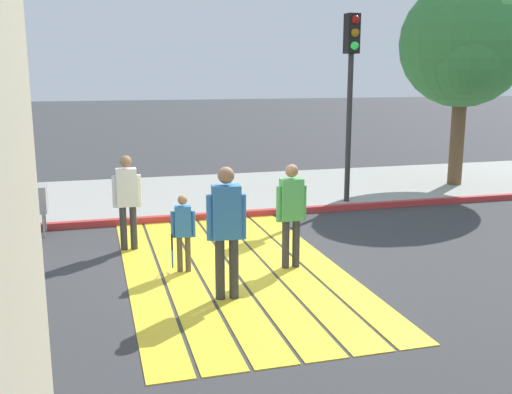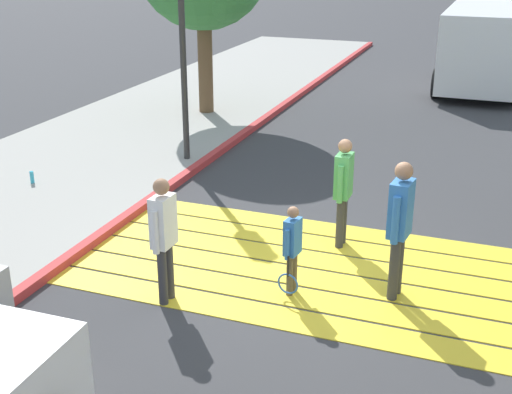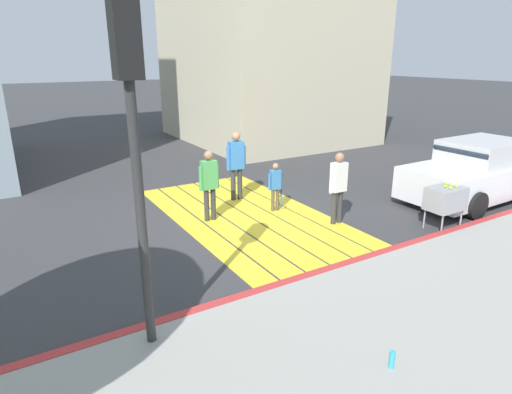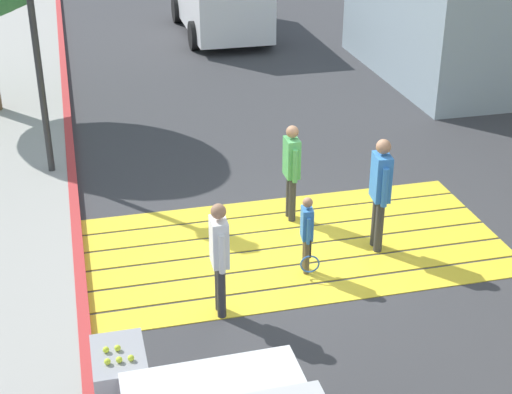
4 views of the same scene
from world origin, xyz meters
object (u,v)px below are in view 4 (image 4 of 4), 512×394
Objects in this scene: traffic_light_corner at (33,11)px; pedestrian_adult_side at (292,166)px; pedestrian_adult_trailing at (380,187)px; pedestrian_adult_lead at (219,252)px; tennis_ball_cart at (120,373)px; pedestrian_child_with_racket at (307,232)px.

traffic_light_corner is 2.59× the size of pedestrian_adult_side.
pedestrian_adult_lead is at bearing -157.12° from pedestrian_adult_trailing.
pedestrian_adult_lead reaches higher than tennis_ball_cart.
traffic_light_corner reaches higher than pedestrian_adult_trailing.
pedestrian_adult_side is at bearing 55.07° from pedestrian_adult_lead.
pedestrian_adult_side is at bearing 128.93° from pedestrian_adult_trailing.
pedestrian_adult_trailing is 1.50× the size of pedestrian_child_with_racket.
pedestrian_child_with_racket is at bearing 27.09° from pedestrian_adult_lead.
pedestrian_adult_side is (-1.01, 1.24, -0.10)m from pedestrian_adult_trailing.
pedestrian_child_with_racket is at bearing -98.38° from pedestrian_adult_side.
traffic_light_corner reaches higher than pedestrian_child_with_racket.
pedestrian_adult_trailing is 1.36m from pedestrian_child_with_racket.
traffic_light_corner is at bearing 144.98° from pedestrian_adult_side.
pedestrian_adult_trailing is at bearing 17.80° from pedestrian_child_with_racket.
pedestrian_child_with_racket is (-0.24, -1.64, -0.28)m from pedestrian_adult_side.
pedestrian_adult_side reaches higher than tennis_ball_cart.
pedestrian_adult_trailing reaches higher than tennis_ball_cart.
tennis_ball_cart is at bearing -144.60° from pedestrian_adult_trailing.
pedestrian_adult_lead is (2.12, -5.01, -2.08)m from traffic_light_corner.
pedestrian_adult_lead is 0.91× the size of pedestrian_adult_trailing.
pedestrian_adult_lead is at bearing -124.93° from pedestrian_adult_side.
pedestrian_adult_trailing is 1.10× the size of pedestrian_adult_side.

